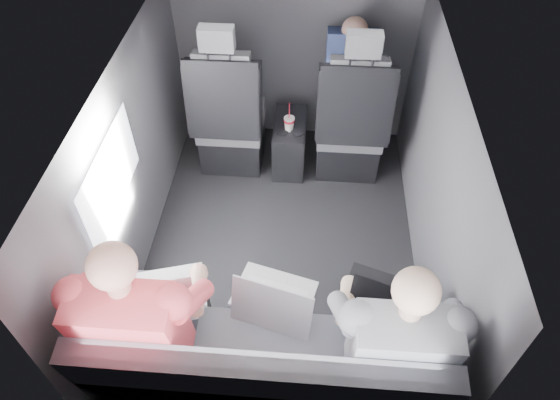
# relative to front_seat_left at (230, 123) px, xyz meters

# --- Properties ---
(floor) EXTENTS (2.60, 2.60, 0.00)m
(floor) POSITION_rel_front_seat_left_xyz_m (0.45, -0.84, -0.40)
(floor) COLOR black
(floor) RESTS_ON ground
(ceiling) EXTENTS (2.60, 2.60, 0.00)m
(ceiling) POSITION_rel_front_seat_left_xyz_m (0.45, -0.84, 0.95)
(ceiling) COLOR #B2B2AD
(ceiling) RESTS_ON panel_back
(panel_left) EXTENTS (0.02, 2.60, 1.35)m
(panel_left) POSITION_rel_front_seat_left_xyz_m (-0.45, -0.84, 0.27)
(panel_left) COLOR #56565B
(panel_left) RESTS_ON floor
(panel_right) EXTENTS (0.02, 2.60, 1.35)m
(panel_right) POSITION_rel_front_seat_left_xyz_m (1.35, -0.84, 0.27)
(panel_right) COLOR #56565B
(panel_right) RESTS_ON floor
(panel_front) EXTENTS (1.80, 0.02, 1.35)m
(panel_front) POSITION_rel_front_seat_left_xyz_m (0.45, 0.46, 0.27)
(panel_front) COLOR #56565B
(panel_front) RESTS_ON floor
(panel_back) EXTENTS (1.80, 0.02, 1.35)m
(panel_back) POSITION_rel_front_seat_left_xyz_m (0.45, -2.14, 0.27)
(panel_back) COLOR #56565B
(panel_back) RESTS_ON floor
(side_window) EXTENTS (0.02, 0.75, 0.42)m
(side_window) POSITION_rel_front_seat_left_xyz_m (-0.43, -1.14, 0.50)
(side_window) COLOR white
(side_window) RESTS_ON panel_left
(seatbelt) EXTENTS (0.35, 0.11, 0.59)m
(seatbelt) POSITION_rel_front_seat_left_xyz_m (0.90, -0.17, 0.40)
(seatbelt) COLOR black
(seatbelt) RESTS_ON front_seat_right
(front_seat_left) EXTENTS (0.52, 0.58, 1.26)m
(front_seat_left) POSITION_rel_front_seat_left_xyz_m (0.00, 0.00, 0.00)
(front_seat_left) COLOR black
(front_seat_left) RESTS_ON floor
(front_seat_right) EXTENTS (0.52, 0.58, 1.26)m
(front_seat_right) POSITION_rel_front_seat_left_xyz_m (0.90, 0.00, 0.00)
(front_seat_right) COLOR black
(front_seat_right) RESTS_ON floor
(center_console) EXTENTS (0.24, 0.48, 0.41)m
(center_console) POSITION_rel_front_seat_left_xyz_m (0.45, 0.04, -0.20)
(center_console) COLOR black
(center_console) RESTS_ON floor
(rear_bench) EXTENTS (1.60, 0.57, 0.92)m
(rear_bench) POSITION_rel_front_seat_left_xyz_m (0.45, -1.90, -0.09)
(rear_bench) COLOR #57575B
(rear_bench) RESTS_ON floor
(soda_cup) EXTENTS (0.08, 0.08, 0.24)m
(soda_cup) POSITION_rel_front_seat_left_xyz_m (0.45, -0.04, 0.06)
(soda_cup) COLOR white
(soda_cup) RESTS_ON center_console
(laptop_white) EXTENTS (0.43, 0.44, 0.27)m
(laptop_white) POSITION_rel_front_seat_left_xyz_m (-0.07, -1.67, 0.24)
(laptop_white) COLOR silver
(laptop_white) RESTS_ON passenger_rear_left
(laptop_silver) EXTENTS (0.44, 0.44, 0.27)m
(laptop_silver) POSITION_rel_front_seat_left_xyz_m (0.47, -1.65, 0.24)
(laptop_silver) COLOR #B8B8BD
(laptop_silver) RESTS_ON rear_bench
(laptop_black) EXTENTS (0.40, 0.40, 0.24)m
(laptop_black) POSITION_rel_front_seat_left_xyz_m (1.00, -1.59, 0.23)
(laptop_black) COLOR black
(laptop_black) RESTS_ON passenger_rear_right
(passenger_rear_left) EXTENTS (0.55, 0.66, 1.30)m
(passenger_rear_left) POSITION_rel_front_seat_left_xyz_m (-0.11, -1.81, 0.26)
(passenger_rear_left) COLOR #34353A
(passenger_rear_left) RESTS_ON rear_bench
(passenger_rear_right) EXTENTS (0.52, 0.64, 1.25)m
(passenger_rear_right) POSITION_rel_front_seat_left_xyz_m (1.03, -1.81, 0.24)
(passenger_rear_right) COLOR navy
(passenger_rear_right) RESTS_ON rear_bench
(passenger_front_right) EXTENTS (0.37, 0.37, 0.71)m
(passenger_front_right) POSITION_rel_front_seat_left_xyz_m (0.87, 0.26, 0.34)
(passenger_front_right) COLOR navy
(passenger_front_right) RESTS_ON front_seat_right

